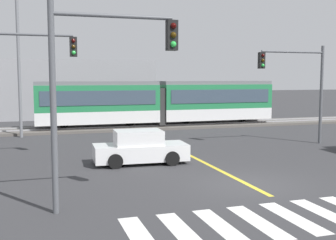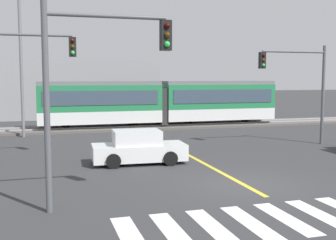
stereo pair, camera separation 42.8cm
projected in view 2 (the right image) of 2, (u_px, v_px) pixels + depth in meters
name	position (u px, v px, depth m)	size (l,w,h in m)	color
ground_plane	(244.00, 185.00, 15.30)	(200.00, 200.00, 0.00)	#333335
track_bed	(138.00, 127.00, 32.41)	(120.00, 4.00, 0.18)	#56514C
rail_near	(140.00, 126.00, 31.71)	(120.00, 0.08, 0.10)	#939399
rail_far	(136.00, 124.00, 33.08)	(120.00, 0.08, 0.10)	#939399
light_rail_tram	(161.00, 101.00, 32.72)	(18.50, 2.64, 3.43)	silver
crosswalk_stripe_0	(130.00, 235.00, 10.39)	(0.56, 2.80, 0.01)	silver
crosswalk_stripe_1	(172.00, 231.00, 10.70)	(0.56, 2.80, 0.01)	silver
crosswalk_stripe_2	(212.00, 226.00, 11.02)	(0.56, 2.80, 0.01)	silver
crosswalk_stripe_3	(250.00, 222.00, 11.33)	(0.56, 2.80, 0.01)	silver
crosswalk_stripe_4	(286.00, 218.00, 11.65)	(0.56, 2.80, 0.01)	silver
crosswalk_stripe_5	(320.00, 215.00, 11.96)	(0.56, 2.80, 0.01)	silver
lane_centre_line	(182.00, 152.00, 22.11)	(0.20, 17.60, 0.01)	gold
sedan_crossing	(139.00, 148.00, 19.08)	(4.28, 2.07, 1.52)	silver
traffic_light_near_left	(91.00, 73.00, 12.11)	(3.75, 0.38, 6.12)	#515459
traffic_light_mid_left	(14.00, 72.00, 18.79)	(4.25, 0.38, 6.14)	#515459
traffic_light_mid_right	(301.00, 78.00, 23.98)	(4.25, 0.38, 5.72)	#515459
street_lamp_west	(23.00, 52.00, 27.06)	(2.00, 0.28, 9.94)	slate
building_backdrop_far	(68.00, 89.00, 41.41)	(17.09, 6.00, 5.53)	gray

